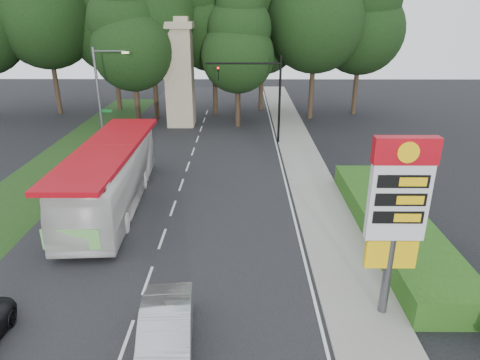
{
  "coord_description": "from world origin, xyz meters",
  "views": [
    {
      "loc": [
        3.98,
        -11.06,
        10.58
      ],
      "look_at": [
        3.84,
        9.92,
        2.2
      ],
      "focal_mm": 32.0,
      "sensor_mm": 36.0,
      "label": 1
    }
  ],
  "objects_px": {
    "monument": "(179,72)",
    "sedan_silver": "(166,334)",
    "gas_station_pylon": "(398,206)",
    "transit_bus": "(111,176)",
    "streetlight_signs": "(101,95)",
    "traffic_signal_mast": "(264,88)"
  },
  "relations": [
    {
      "from": "transit_bus",
      "to": "streetlight_signs",
      "type": "bearing_deg",
      "value": 105.08
    },
    {
      "from": "gas_station_pylon",
      "to": "monument",
      "type": "bearing_deg",
      "value": 111.8
    },
    {
      "from": "gas_station_pylon",
      "to": "monument",
      "type": "relative_size",
      "value": 0.68
    },
    {
      "from": "transit_bus",
      "to": "monument",
      "type": "bearing_deg",
      "value": 82.16
    },
    {
      "from": "monument",
      "to": "sedan_silver",
      "type": "height_order",
      "value": "monument"
    },
    {
      "from": "streetlight_signs",
      "to": "sedan_silver",
      "type": "xyz_separation_m",
      "value": [
        8.49,
        -22.08,
        -3.65
      ]
    },
    {
      "from": "gas_station_pylon",
      "to": "traffic_signal_mast",
      "type": "bearing_deg",
      "value": 99.09
    },
    {
      "from": "sedan_silver",
      "to": "streetlight_signs",
      "type": "bearing_deg",
      "value": 105.5
    },
    {
      "from": "streetlight_signs",
      "to": "transit_bus",
      "type": "bearing_deg",
      "value": -71.71
    },
    {
      "from": "traffic_signal_mast",
      "to": "streetlight_signs",
      "type": "height_order",
      "value": "streetlight_signs"
    },
    {
      "from": "gas_station_pylon",
      "to": "traffic_signal_mast",
      "type": "height_order",
      "value": "traffic_signal_mast"
    },
    {
      "from": "traffic_signal_mast",
      "to": "transit_bus",
      "type": "xyz_separation_m",
      "value": [
        -9.18,
        -12.54,
        -2.89
      ]
    },
    {
      "from": "monument",
      "to": "sedan_silver",
      "type": "bearing_deg",
      "value": -83.36
    },
    {
      "from": "monument",
      "to": "streetlight_signs",
      "type": "bearing_deg",
      "value": -121.97
    },
    {
      "from": "streetlight_signs",
      "to": "monument",
      "type": "height_order",
      "value": "monument"
    },
    {
      "from": "traffic_signal_mast",
      "to": "monument",
      "type": "height_order",
      "value": "monument"
    },
    {
      "from": "monument",
      "to": "transit_bus",
      "type": "relative_size",
      "value": 0.79
    },
    {
      "from": "streetlight_signs",
      "to": "sedan_silver",
      "type": "height_order",
      "value": "streetlight_signs"
    },
    {
      "from": "traffic_signal_mast",
      "to": "sedan_silver",
      "type": "height_order",
      "value": "traffic_signal_mast"
    },
    {
      "from": "transit_bus",
      "to": "gas_station_pylon",
      "type": "bearing_deg",
      "value": -39.9
    },
    {
      "from": "streetlight_signs",
      "to": "transit_bus",
      "type": "distance_m",
      "value": 11.43
    },
    {
      "from": "gas_station_pylon",
      "to": "transit_bus",
      "type": "bearing_deg",
      "value": 143.31
    }
  ]
}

